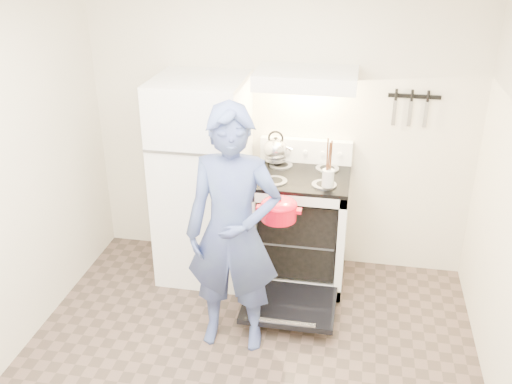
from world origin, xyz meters
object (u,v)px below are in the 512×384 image
(tea_kettle, at_px, (276,148))
(refrigerator, at_px, (203,180))
(person, at_px, (233,233))
(dutch_oven, at_px, (279,212))
(stove_body, at_px, (300,229))

(tea_kettle, bearing_deg, refrigerator, -158.77)
(refrigerator, xyz_separation_m, tea_kettle, (0.57, 0.22, 0.24))
(person, relative_size, dutch_oven, 5.44)
(stove_body, xyz_separation_m, person, (-0.36, -0.90, 0.43))
(stove_body, distance_m, tea_kettle, 0.71)
(refrigerator, bearing_deg, person, -62.52)
(refrigerator, xyz_separation_m, dutch_oven, (0.71, -0.53, 0.05))
(refrigerator, xyz_separation_m, person, (0.45, -0.87, 0.04))
(tea_kettle, relative_size, person, 0.16)
(tea_kettle, bearing_deg, dutch_oven, -79.16)
(refrigerator, height_order, stove_body, refrigerator)
(refrigerator, distance_m, tea_kettle, 0.66)
(stove_body, height_order, dutch_oven, dutch_oven)
(person, bearing_deg, stove_body, 66.00)
(tea_kettle, distance_m, person, 1.12)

